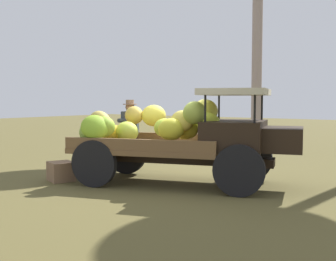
% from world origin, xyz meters
% --- Properties ---
extents(ground_plane, '(60.00, 60.00, 0.00)m').
position_xyz_m(ground_plane, '(0.00, 0.00, 0.00)').
color(ground_plane, brown).
extents(truck, '(4.66, 2.83, 1.90)m').
position_xyz_m(truck, '(0.06, -0.19, 0.97)').
color(truck, black).
rests_on(truck, ground).
extents(farmer, '(0.57, 0.54, 1.69)m').
position_xyz_m(farmer, '(-2.16, 0.73, 0.96)').
color(farmer, '#443D3F').
rests_on(farmer, ground).
extents(wooden_crate, '(0.66, 0.63, 0.40)m').
position_xyz_m(wooden_crate, '(-2.28, -1.35, 0.20)').
color(wooden_crate, '#846347').
rests_on(wooden_crate, ground).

